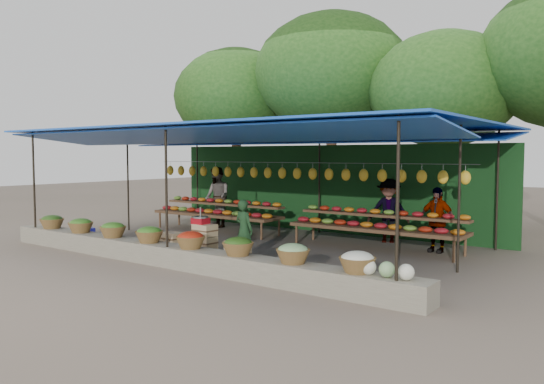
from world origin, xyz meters
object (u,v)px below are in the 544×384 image
Objects in this scene: crate_counter at (204,246)px; blue_crate_front at (87,233)px; weighing_scale at (201,220)px; vendor_seated at (244,230)px; blue_crate_back at (98,239)px.

crate_counter reaches higher than blue_crate_front.
weighing_scale is 4.62m from blue_crate_front.
blue_crate_front is at bearing 175.57° from crate_counter.
crate_counter is at bearing 46.23° from vendor_seated.
blue_crate_back is (-3.48, -0.10, -0.17)m from crate_counter.
blue_crate_front is (-4.64, 0.36, -0.17)m from crate_counter.
vendor_seated is 2.74× the size of blue_crate_front.
crate_counter is at bearing 14.17° from blue_crate_front.
blue_crate_back is at bearing -178.29° from crate_counter.
crate_counter is 1.84× the size of vendor_seated.
vendor_seated is (0.65, 0.53, 0.33)m from crate_counter.
blue_crate_back is (1.16, -0.46, -0.00)m from blue_crate_front.
weighing_scale is at bearing 18.66° from blue_crate_back.
blue_crate_front reaches higher than blue_crate_back.
vendor_seated is at bearing 25.67° from blue_crate_back.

